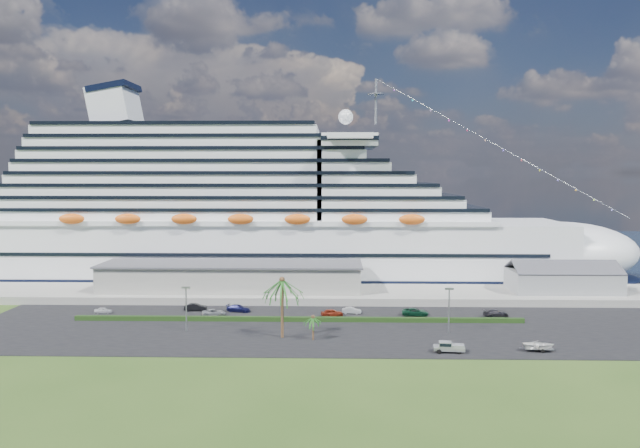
{
  "coord_description": "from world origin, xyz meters",
  "views": [
    {
      "loc": [
        -0.59,
        -103.91,
        29.17
      ],
      "look_at": [
        -3.99,
        30.0,
        18.13
      ],
      "focal_mm": 35.0,
      "sensor_mm": 36.0,
      "label": 1
    }
  ],
  "objects_px": {
    "pickup_truck": "(448,347)",
    "parked_car_3": "(238,308)",
    "boat_trailer": "(539,345)",
    "cruise_ship": "(259,219)"
  },
  "relations": [
    {
      "from": "parked_car_3",
      "to": "boat_trailer",
      "type": "height_order",
      "value": "boat_trailer"
    },
    {
      "from": "cruise_ship",
      "to": "boat_trailer",
      "type": "distance_m",
      "value": 87.91
    },
    {
      "from": "boat_trailer",
      "to": "cruise_ship",
      "type": "bearing_deg",
      "value": 128.65
    },
    {
      "from": "pickup_truck",
      "to": "boat_trailer",
      "type": "height_order",
      "value": "pickup_truck"
    },
    {
      "from": "pickup_truck",
      "to": "parked_car_3",
      "type": "bearing_deg",
      "value": 143.37
    },
    {
      "from": "pickup_truck",
      "to": "boat_trailer",
      "type": "relative_size",
      "value": 0.9
    },
    {
      "from": "cruise_ship",
      "to": "parked_car_3",
      "type": "relative_size",
      "value": 37.89
    },
    {
      "from": "cruise_ship",
      "to": "parked_car_3",
      "type": "xyz_separation_m",
      "value": [
        0.58,
        -39.8,
        -15.84
      ]
    },
    {
      "from": "cruise_ship",
      "to": "pickup_truck",
      "type": "distance_m",
      "value": 80.5
    },
    {
      "from": "parked_car_3",
      "to": "boat_trailer",
      "type": "relative_size",
      "value": 0.88
    }
  ]
}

